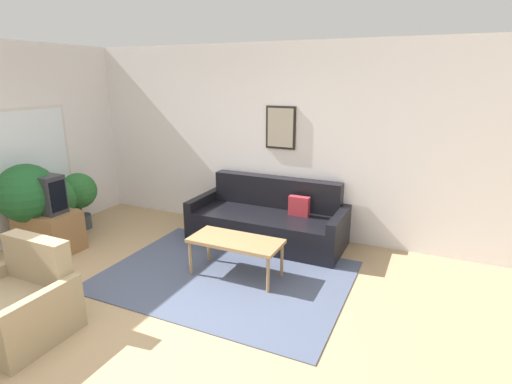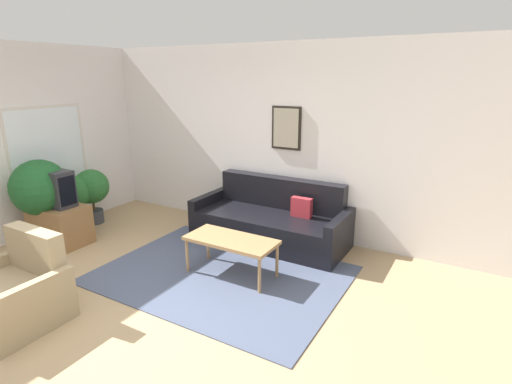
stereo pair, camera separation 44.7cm
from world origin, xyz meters
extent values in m
plane|color=tan|center=(0.00, 0.00, 0.00)|extent=(16.00, 16.00, 0.00)
cube|color=#4C5670|center=(0.43, 1.28, 0.01)|extent=(2.78, 2.04, 0.01)
cube|color=silver|center=(0.00, 2.93, 1.35)|extent=(8.00, 0.06, 2.70)
cube|color=black|center=(0.46, 2.88, 1.55)|extent=(0.44, 0.03, 0.60)
cube|color=#A89E89|center=(0.46, 2.86, 1.55)|extent=(0.38, 0.01, 0.54)
cube|color=beige|center=(-2.66, 1.31, 1.19)|extent=(0.02, 1.20, 1.31)
cube|color=white|center=(-2.66, 1.31, 1.19)|extent=(0.02, 1.12, 1.23)
cube|color=black|center=(0.46, 2.41, 0.21)|extent=(1.90, 0.90, 0.42)
cube|color=black|center=(0.46, 2.76, 0.64)|extent=(1.90, 0.20, 0.44)
cube|color=black|center=(-0.54, 2.41, 0.28)|extent=(0.12, 0.90, 0.56)
cube|color=black|center=(1.47, 2.41, 0.28)|extent=(0.12, 0.90, 0.56)
cube|color=#B22D38|center=(0.89, 2.52, 0.55)|extent=(0.28, 0.10, 0.28)
cube|color=#A87F51|center=(0.53, 1.35, 0.44)|extent=(1.06, 0.49, 0.04)
cylinder|color=#A87F51|center=(0.04, 1.15, 0.21)|extent=(0.04, 0.04, 0.42)
cylinder|color=#A87F51|center=(1.02, 1.15, 0.21)|extent=(0.04, 0.04, 0.42)
cylinder|color=#A87F51|center=(0.04, 1.55, 0.21)|extent=(0.04, 0.04, 0.42)
cylinder|color=#A87F51|center=(1.02, 1.55, 0.21)|extent=(0.04, 0.04, 0.42)
cube|color=olive|center=(-2.05, 0.95, 0.27)|extent=(0.80, 0.51, 0.54)
cube|color=#2D2D33|center=(-2.05, 0.95, 0.79)|extent=(0.54, 0.28, 0.50)
cube|color=black|center=(-1.78, 0.95, 0.79)|extent=(0.01, 0.23, 0.39)
cube|color=tan|center=(-0.74, -0.47, 0.20)|extent=(0.72, 0.76, 0.41)
cube|color=tan|center=(-0.74, -0.17, 0.62)|extent=(0.72, 0.16, 0.43)
cube|color=tan|center=(-0.34, -0.47, 0.26)|extent=(0.09, 0.76, 0.53)
cylinder|color=slate|center=(-2.22, 0.85, 0.13)|extent=(0.27, 0.27, 0.25)
cylinder|color=#51381E|center=(-2.22, 0.85, 0.36)|extent=(0.04, 0.04, 0.23)
sphere|color=#1E5628|center=(-2.22, 0.85, 0.80)|extent=(0.76, 0.76, 0.76)
cylinder|color=#383D42|center=(-2.31, 1.71, 0.11)|extent=(0.27, 0.27, 0.21)
cylinder|color=#51381E|center=(-2.31, 1.71, 0.29)|extent=(0.04, 0.04, 0.16)
sphere|color=#28662D|center=(-2.31, 1.71, 0.60)|extent=(0.53, 0.53, 0.53)
cylinder|color=#383D42|center=(-2.36, 1.42, 0.10)|extent=(0.24, 0.24, 0.20)
cylinder|color=#51381E|center=(-2.36, 1.42, 0.28)|extent=(0.04, 0.04, 0.15)
sphere|color=#28662D|center=(-2.36, 1.42, 0.57)|extent=(0.50, 0.50, 0.50)
camera|label=1|loc=(2.51, -2.38, 2.25)|focal=28.00mm
camera|label=2|loc=(2.90, -2.17, 2.25)|focal=28.00mm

